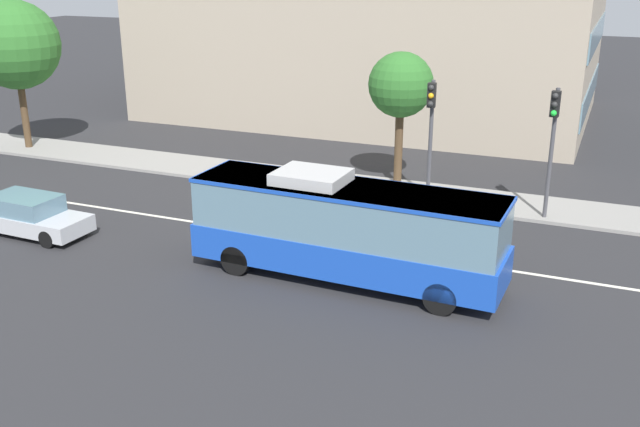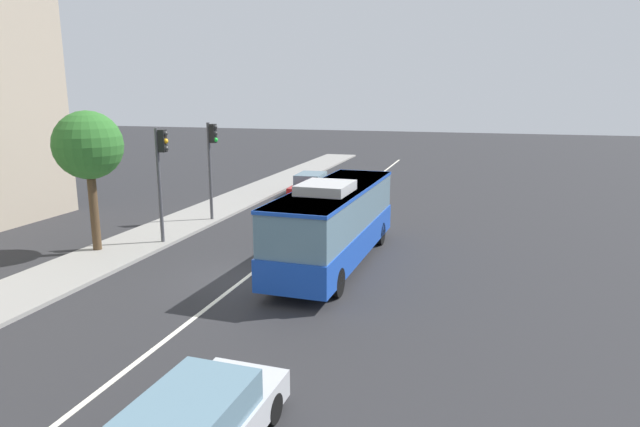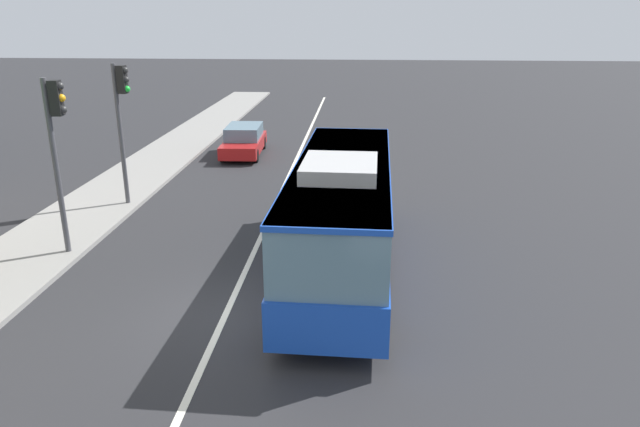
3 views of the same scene
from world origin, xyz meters
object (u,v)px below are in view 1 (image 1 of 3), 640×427
traffic_light_mid_block (431,122)px  street_tree_kerbside_left (401,86)px  street_tree_kerbside_centre (15,45)px  transit_bus (346,226)px  traffic_light_near_corner (553,132)px  sedan_silver (29,215)px

traffic_light_mid_block → street_tree_kerbside_left: bearing=-142.7°
street_tree_kerbside_left → street_tree_kerbside_centre: size_ratio=0.77×
transit_bus → street_tree_kerbside_left: bearing=99.2°
traffic_light_near_corner → traffic_light_mid_block: bearing=-85.6°
transit_bus → traffic_light_mid_block: bearing=87.5°
street_tree_kerbside_centre → transit_bus: bearing=-22.8°
traffic_light_mid_block → street_tree_kerbside_centre: (-22.10, 1.03, 1.91)m
traffic_light_mid_block → sedan_silver: bearing=-60.3°
sedan_silver → traffic_light_mid_block: size_ratio=0.88×
transit_bus → street_tree_kerbside_centre: 23.62m
transit_bus → street_tree_kerbside_centre: (-21.51, 9.03, 3.67)m
sedan_silver → traffic_light_mid_block: bearing=36.0°
traffic_light_mid_block → street_tree_kerbside_left: size_ratio=0.87×
traffic_light_near_corner → traffic_light_mid_block: 4.68m
sedan_silver → street_tree_kerbside_left: 15.86m
traffic_light_mid_block → transit_bus: bearing=-8.6°
traffic_light_near_corner → street_tree_kerbside_centre: size_ratio=0.67×
transit_bus → sedan_silver: transit_bus is taller
sedan_silver → street_tree_kerbside_centre: bearing=135.4°
sedan_silver → traffic_light_near_corner: size_ratio=0.88×
street_tree_kerbside_centre → traffic_light_near_corner: bearing=-2.2°
traffic_light_near_corner → street_tree_kerbside_centre: street_tree_kerbside_centre is taller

